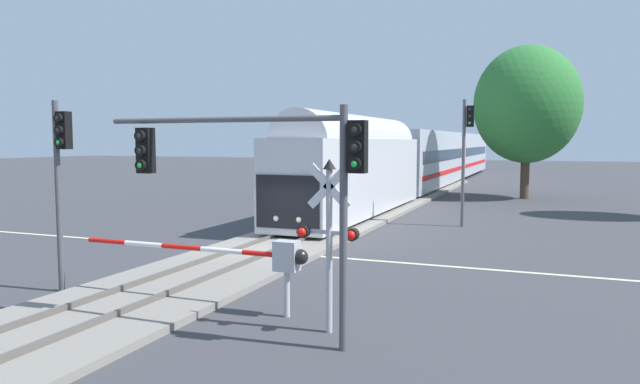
# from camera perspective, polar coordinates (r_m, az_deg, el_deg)

# --- Properties ---
(ground_plane) EXTENTS (220.00, 220.00, 0.00)m
(ground_plane) POSITION_cam_1_polar(r_m,az_deg,el_deg) (21.83, -5.27, -5.87)
(ground_plane) COLOR #3D3D42
(road_centre_stripe) EXTENTS (44.00, 0.20, 0.01)m
(road_centre_stripe) POSITION_cam_1_polar(r_m,az_deg,el_deg) (21.83, -5.27, -5.86)
(road_centre_stripe) COLOR beige
(road_centre_stripe) RESTS_ON ground
(railway_track) EXTENTS (4.40, 80.00, 0.32)m
(railway_track) POSITION_cam_1_polar(r_m,az_deg,el_deg) (21.81, -5.28, -5.63)
(railway_track) COLOR gray
(railway_track) RESTS_ON ground
(commuter_train) EXTENTS (3.04, 61.60, 5.16)m
(commuter_train) POSITION_cam_1_polar(r_m,az_deg,el_deg) (50.80, 10.53, 3.37)
(commuter_train) COLOR silver
(commuter_train) RESTS_ON railway_track
(crossing_gate_near) EXTENTS (6.39, 0.40, 1.80)m
(crossing_gate_near) POSITION_cam_1_polar(r_m,az_deg,el_deg) (14.02, -6.16, -6.22)
(crossing_gate_near) COLOR #B7B7BC
(crossing_gate_near) RESTS_ON ground
(crossing_signal_mast) EXTENTS (1.36, 0.44, 3.74)m
(crossing_signal_mast) POSITION_cam_1_polar(r_m,az_deg,el_deg) (12.38, 0.84, -3.47)
(crossing_signal_mast) COLOR #B2B2B7
(crossing_signal_mast) RESTS_ON ground
(traffic_signal_far_side) EXTENTS (0.53, 0.38, 6.07)m
(traffic_signal_far_side) POSITION_cam_1_polar(r_m,az_deg,el_deg) (28.66, 14.09, 4.74)
(traffic_signal_far_side) COLOR #4C4C51
(traffic_signal_far_side) RESTS_ON ground
(traffic_signal_near_right) EXTENTS (5.89, 0.38, 4.80)m
(traffic_signal_near_right) POSITION_cam_1_polar(r_m,az_deg,el_deg) (11.85, -5.44, 2.70)
(traffic_signal_near_right) COLOR #4C4C51
(traffic_signal_near_right) RESTS_ON ground
(traffic_signal_median) EXTENTS (0.53, 0.38, 5.19)m
(traffic_signal_median) POSITION_cam_1_polar(r_m,az_deg,el_deg) (17.11, -24.00, 2.47)
(traffic_signal_median) COLOR #4C4C51
(traffic_signal_median) RESTS_ON ground
(elm_centre_background) EXTENTS (7.35, 7.35, 10.80)m
(elm_centre_background) POSITION_cam_1_polar(r_m,az_deg,el_deg) (44.04, 19.54, 8.04)
(elm_centre_background) COLOR #4C3828
(elm_centre_background) RESTS_ON ground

